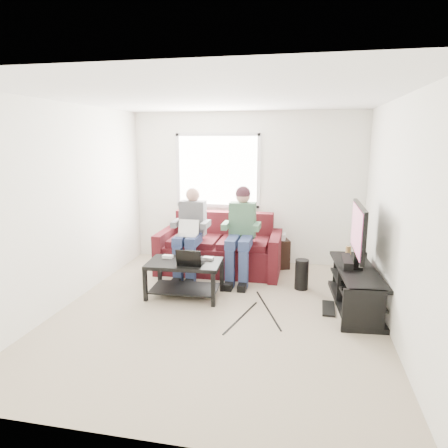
# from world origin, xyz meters

# --- Properties ---
(floor) EXTENTS (4.50, 4.50, 0.00)m
(floor) POSITION_xyz_m (0.00, 0.00, 0.00)
(floor) COLOR #B7A88E
(floor) RESTS_ON ground
(ceiling) EXTENTS (4.50, 4.50, 0.00)m
(ceiling) POSITION_xyz_m (0.00, 0.00, 2.60)
(ceiling) COLOR white
(ceiling) RESTS_ON wall_back
(wall_back) EXTENTS (4.50, 0.00, 4.50)m
(wall_back) POSITION_xyz_m (0.00, 2.25, 1.30)
(wall_back) COLOR white
(wall_back) RESTS_ON floor
(wall_front) EXTENTS (4.50, 0.00, 4.50)m
(wall_front) POSITION_xyz_m (0.00, -2.25, 1.30)
(wall_front) COLOR white
(wall_front) RESTS_ON floor
(wall_left) EXTENTS (0.00, 4.50, 4.50)m
(wall_left) POSITION_xyz_m (-2.00, 0.00, 1.30)
(wall_left) COLOR white
(wall_left) RESTS_ON floor
(wall_right) EXTENTS (0.00, 4.50, 4.50)m
(wall_right) POSITION_xyz_m (2.00, 0.00, 1.30)
(wall_right) COLOR white
(wall_right) RESTS_ON floor
(window) EXTENTS (1.48, 0.04, 1.28)m
(window) POSITION_xyz_m (-0.50, 2.23, 1.60)
(window) COLOR white
(window) RESTS_ON wall_back
(sofa) EXTENTS (1.97, 0.99, 0.93)m
(sofa) POSITION_xyz_m (-0.33, 1.62, 0.34)
(sofa) COLOR #49121A
(sofa) RESTS_ON floor
(person_left) EXTENTS (0.40, 0.71, 1.39)m
(person_left) POSITION_xyz_m (-0.73, 1.25, 0.77)
(person_left) COLOR navy
(person_left) RESTS_ON sofa
(person_right) EXTENTS (0.40, 0.71, 1.44)m
(person_right) POSITION_xyz_m (0.07, 1.27, 0.83)
(person_right) COLOR navy
(person_right) RESTS_ON sofa
(laptop_silver) EXTENTS (0.32, 0.22, 0.24)m
(laptop_silver) POSITION_xyz_m (-0.73, 1.09, 0.76)
(laptop_silver) COLOR silver
(laptop_silver) RESTS_ON person_left
(coffee_table) EXTENTS (1.03, 0.66, 0.50)m
(coffee_table) POSITION_xyz_m (-0.58, 0.43, 0.37)
(coffee_table) COLOR black
(coffee_table) RESTS_ON floor
(laptop_black) EXTENTS (0.34, 0.24, 0.24)m
(laptop_black) POSITION_xyz_m (-0.46, 0.35, 0.62)
(laptop_black) COLOR black
(laptop_black) RESTS_ON coffee_table
(controller_a) EXTENTS (0.14, 0.09, 0.04)m
(controller_a) POSITION_xyz_m (-0.86, 0.55, 0.52)
(controller_a) COLOR silver
(controller_a) RESTS_ON coffee_table
(controller_b) EXTENTS (0.14, 0.09, 0.04)m
(controller_b) POSITION_xyz_m (-0.68, 0.61, 0.52)
(controller_b) COLOR black
(controller_b) RESTS_ON coffee_table
(controller_c) EXTENTS (0.15, 0.10, 0.04)m
(controller_c) POSITION_xyz_m (-0.28, 0.58, 0.52)
(controller_c) COLOR gray
(controller_c) RESTS_ON coffee_table
(tv_stand) EXTENTS (0.59, 1.59, 0.52)m
(tv_stand) POSITION_xyz_m (1.70, 0.54, 0.23)
(tv_stand) COLOR black
(tv_stand) RESTS_ON floor
(tv) EXTENTS (0.12, 1.10, 0.81)m
(tv) POSITION_xyz_m (1.70, 0.64, 0.98)
(tv) COLOR black
(tv) RESTS_ON tv_stand
(soundbar) EXTENTS (0.12, 0.50, 0.10)m
(soundbar) POSITION_xyz_m (1.58, 0.64, 0.57)
(soundbar) COLOR black
(soundbar) RESTS_ON tv_stand
(drink_cup) EXTENTS (0.08, 0.08, 0.12)m
(drink_cup) POSITION_xyz_m (1.65, 1.17, 0.58)
(drink_cup) COLOR #9F7844
(drink_cup) RESTS_ON tv_stand
(console_white) EXTENTS (0.30, 0.22, 0.06)m
(console_white) POSITION_xyz_m (1.70, 0.14, 0.30)
(console_white) COLOR silver
(console_white) RESTS_ON tv_stand
(console_grey) EXTENTS (0.34, 0.26, 0.08)m
(console_grey) POSITION_xyz_m (1.70, 0.84, 0.31)
(console_grey) COLOR gray
(console_grey) RESTS_ON tv_stand
(console_black) EXTENTS (0.38, 0.30, 0.07)m
(console_black) POSITION_xyz_m (1.70, 0.49, 0.31)
(console_black) COLOR black
(console_black) RESTS_ON tv_stand
(subwoofer) EXTENTS (0.19, 0.19, 0.44)m
(subwoofer) POSITION_xyz_m (1.01, 1.02, 0.22)
(subwoofer) COLOR black
(subwoofer) RESTS_ON floor
(keyboard_floor) EXTENTS (0.17, 0.48, 0.03)m
(keyboard_floor) POSITION_xyz_m (1.36, 0.36, 0.01)
(keyboard_floor) COLOR black
(keyboard_floor) RESTS_ON floor
(end_table) EXTENTS (0.33, 0.33, 0.59)m
(end_table) POSITION_xyz_m (0.61, 1.97, 0.26)
(end_table) COLOR black
(end_table) RESTS_ON floor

